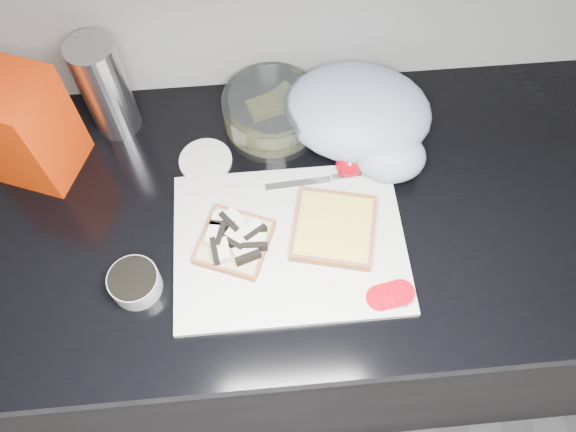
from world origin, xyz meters
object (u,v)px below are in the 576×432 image
object	(u,v)px
cutting_board	(290,243)
bread_bag	(23,127)
glass_bowl	(272,113)
steel_canister	(105,88)

from	to	relation	value
cutting_board	bread_bag	world-z (taller)	bread_bag
cutting_board	glass_bowl	size ratio (longest dim) A/B	2.15
bread_bag	steel_canister	world-z (taller)	bread_bag
bread_bag	cutting_board	bearing A→B (deg)	-4.03
bread_bag	steel_canister	bearing A→B (deg)	52.67
cutting_board	bread_bag	xyz separation A→B (m)	(-0.44, 0.21, 0.10)
glass_bowl	steel_canister	world-z (taller)	steel_canister
glass_bowl	steel_canister	distance (m)	0.31
cutting_board	bread_bag	distance (m)	0.50
cutting_board	glass_bowl	distance (m)	0.27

